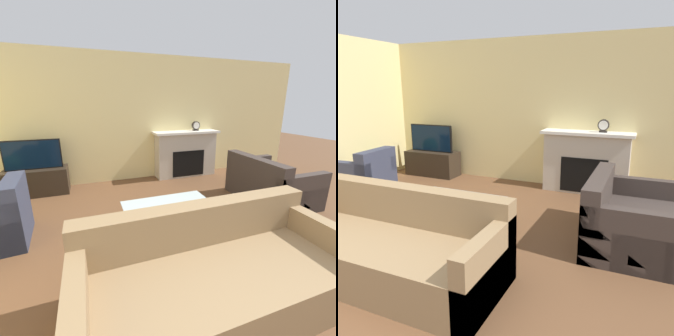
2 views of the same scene
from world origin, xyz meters
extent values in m
cube|color=beige|center=(0.00, 4.46, 1.35)|extent=(8.68, 0.06, 2.70)
cube|color=#BCB2A3|center=(1.25, 4.24, 0.54)|extent=(1.43, 0.38, 1.07)
cube|color=black|center=(1.25, 4.05, 0.34)|extent=(0.79, 0.01, 0.60)
cube|color=white|center=(1.25, 4.21, 1.05)|extent=(1.55, 0.44, 0.05)
cube|color=#2D2319|center=(-1.90, 4.12, 0.25)|extent=(1.10, 0.45, 0.51)
cube|color=black|center=(-1.90, 4.12, 0.78)|extent=(0.97, 0.05, 0.55)
cube|color=black|center=(-1.90, 4.10, 0.78)|extent=(0.93, 0.01, 0.51)
cube|color=#8C704C|center=(-0.01, 0.75, 0.21)|extent=(2.31, 0.95, 0.42)
cube|color=#8C704C|center=(-0.01, 1.13, 0.62)|extent=(2.31, 0.20, 0.40)
cube|color=#8C704C|center=(-1.10, 0.75, 0.33)|extent=(0.14, 0.95, 0.66)
cube|color=#8C704C|center=(1.07, 0.75, 0.33)|extent=(0.14, 0.95, 0.66)
cube|color=#3D332D|center=(2.13, 2.40, 0.21)|extent=(0.99, 1.39, 0.42)
cube|color=#3D332D|center=(1.73, 2.40, 0.62)|extent=(0.20, 1.39, 0.40)
cube|color=#3D332D|center=(2.13, 1.77, 0.33)|extent=(0.99, 0.14, 0.66)
cube|color=#3D332D|center=(2.13, 3.02, 0.33)|extent=(0.99, 0.14, 0.66)
cube|color=#33384C|center=(-1.85, 2.53, 0.62)|extent=(0.26, 0.78, 0.40)
cylinder|color=#333338|center=(-0.54, 1.62, 0.19)|extent=(0.04, 0.04, 0.39)
cylinder|color=#333338|center=(0.55, 1.62, 0.19)|extent=(0.04, 0.04, 0.39)
cylinder|color=#333338|center=(-0.54, 2.29, 0.19)|extent=(0.04, 0.04, 0.39)
cylinder|color=#333338|center=(0.55, 2.29, 0.19)|extent=(0.04, 0.04, 0.39)
cube|color=silver|center=(0.00, 1.96, 0.40)|extent=(1.17, 0.75, 0.02)
cube|color=#28231E|center=(1.50, 4.24, 1.09)|extent=(0.13, 0.07, 0.03)
cylinder|color=#28231E|center=(1.50, 4.24, 1.20)|extent=(0.19, 0.07, 0.19)
cylinder|color=white|center=(1.50, 4.20, 1.20)|extent=(0.15, 0.00, 0.15)
camera|label=1|loc=(-0.94, -0.55, 1.72)|focal=24.00mm
camera|label=2|loc=(2.18, -1.42, 1.81)|focal=35.00mm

